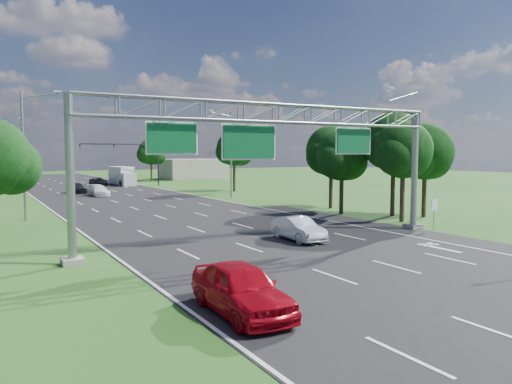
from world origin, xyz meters
TOP-DOWN VIEW (x-y plane):
  - ground at (0.00, 30.00)m, footprint 220.00×220.00m
  - road at (0.00, 30.00)m, footprint 18.00×180.00m
  - road_flare at (10.20, 14.00)m, footprint 3.00×30.00m
  - sign_gantry at (0.33, 12.00)m, footprint 23.50×1.00m
  - regulatory_sign at (12.40, 10.98)m, footprint 0.60×0.08m
  - traffic_signal at (7.48, 65.00)m, footprint 12.21×0.24m
  - streetlight_l_near at (-11.30, 30.00)m, footprint 2.97×0.22m
  - streetlight_l_far at (-11.30, 65.00)m, footprint 2.97×0.22m
  - streetlight_r_mid at (11.30, 40.00)m, footprint 2.97×0.22m
  - tree_cluster_right at (14.80, 19.19)m, footprint 9.91×14.60m
  - tree_verge_rd at (16.08, 48.04)m, footprint 5.76×4.80m
  - tree_verge_re at (14.08, 78.04)m, footprint 5.76×4.80m
  - building_right at (24.00, 82.00)m, footprint 12.00×9.00m
  - red_coupe at (-7.47, 1.68)m, footprint 2.16×5.01m
  - silver_sedan at (1.90, 12.07)m, footprint 1.67×4.34m
  - car_queue_a at (-1.72, 49.72)m, footprint 2.11×4.72m
  - car_queue_b at (2.65, 70.03)m, footprint 2.27×4.73m
  - car_queue_c at (-3.30, 55.24)m, footprint 2.20×4.32m
  - box_truck at (6.28, 69.09)m, footprint 2.95×8.11m

SIDE VIEW (x-z plane):
  - ground at x=0.00m, z-range 0.00..0.00m
  - road at x=0.00m, z-range -0.01..0.01m
  - road_flare at x=10.20m, z-range -0.01..0.01m
  - car_queue_b at x=2.65m, z-range 0.00..1.30m
  - car_queue_a at x=-1.72m, z-range 0.00..1.34m
  - car_queue_c at x=-3.30m, z-range 0.00..1.41m
  - silver_sedan at x=1.90m, z-range 0.00..1.41m
  - red_coupe at x=-7.47m, z-range 0.00..1.69m
  - box_truck at x=6.28m, z-range -0.06..2.93m
  - regulatory_sign at x=12.40m, z-range 0.46..2.56m
  - building_right at x=24.00m, z-range 0.00..4.00m
  - traffic_signal at x=7.48m, z-range 1.67..8.67m
  - tree_verge_re at x=14.08m, z-range 1.28..9.12m
  - tree_cluster_right at x=14.80m, z-range 0.97..9.65m
  - streetlight_l_near at x=-11.30m, z-range 0.50..10.66m
  - streetlight_l_far at x=-11.30m, z-range 0.50..10.66m
  - streetlight_r_mid at x=11.30m, z-range 0.50..10.66m
  - tree_verge_rd at x=16.08m, z-range 1.49..9.77m
  - sign_gantry at x=0.33m, z-range 2.11..11.67m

